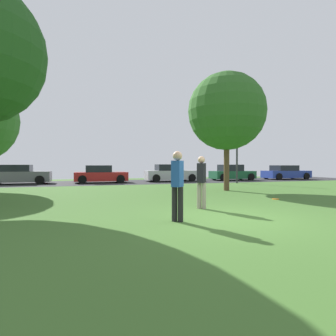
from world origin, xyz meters
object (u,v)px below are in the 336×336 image
Objects in this scene: birch_tree_lone at (227,112)px; frisbee_disc at (275,199)px; parked_car_grey at (18,175)px; person_catcher at (177,182)px; person_thrower at (201,180)px; parked_car_green at (232,173)px; parked_car_blue at (286,173)px; parked_car_silver at (171,173)px; parked_car_red at (100,175)px; street_lamp_post at (237,154)px.

birch_tree_lone is 24.02× the size of frisbee_disc.
parked_car_grey is at bearing 132.59° from frisbee_disc.
person_catcher reaches higher than frisbee_disc.
parked_car_green is (9.47, 14.22, -0.29)m from person_thrower.
parked_car_blue is (23.62, -0.38, -0.03)m from parked_car_grey.
birch_tree_lone is at bearing -121.98° from parked_car_green.
parked_car_grey is 11.81m from parked_car_silver.
person_catcher reaches higher than person_thrower.
person_catcher is at bearing -86.61° from parked_car_red.
street_lamp_post is at bearing -14.19° from parked_car_grey.
person_thrower is at bearing 0.00° from person_catcher.
person_thrower is 17.09m from parked_car_green.
parked_car_green reaches higher than frisbee_disc.
person_thrower is 0.42× the size of parked_car_green.
frisbee_disc is 0.06× the size of parked_car_grey.
parked_car_red is at bearing -178.45° from parked_car_silver.
person_thrower is 14.73m from parked_car_silver.
person_catcher is at bearing -136.75° from parked_car_blue.
birch_tree_lone is 11.16m from parked_car_green.
birch_tree_lone reaches higher than person_thrower.
birch_tree_lone is 11.44m from parked_car_red.
parked_car_green is (5.58, 8.93, -3.70)m from birch_tree_lone.
birch_tree_lone is at bearing -126.38° from street_lamp_post.
parked_car_grey reaches higher than parked_car_blue.
parked_car_silver is (5.91, 0.16, 0.04)m from parked_car_red.
parked_car_grey is 0.98× the size of parked_car_silver.
birch_tree_lone is 14.94m from parked_car_blue.
frisbee_disc is 0.07× the size of parked_car_green.
parked_car_red is 0.90× the size of street_lamp_post.
person_thrower is 0.42× the size of parked_car_red.
parked_car_red is at bearing 125.20° from birch_tree_lone.
street_lamp_post is at bearing -154.55° from parked_car_blue.
parked_car_green is 0.88× the size of parked_car_blue.
parked_car_silver is (11.81, -0.20, 0.01)m from parked_car_grey.
person_catcher reaches higher than parked_car_green.
frisbee_disc is at bearing -20.82° from person_catcher.
frisbee_disc is (0.00, -4.02, -4.34)m from birch_tree_lone.
parked_car_grey is at bearing 165.81° from street_lamp_post.
parked_car_green is at bearing 58.02° from birch_tree_lone.
person_thrower reaches higher than frisbee_disc.
parked_car_blue is 8.65m from street_lamp_post.
frisbee_disc is at bearing -89.94° from birch_tree_lone.
person_catcher is 15.21m from street_lamp_post.
parked_car_grey is at bearing 176.55° from parked_car_red.
street_lamp_post reaches higher than parked_car_blue.
person_thrower is 0.37× the size of parked_car_blue.
person_catcher reaches higher than parked_car_grey.
parked_car_grey is 1.09× the size of parked_car_green.
parked_car_blue is at bearing -6.65° from person_catcher.
street_lamp_post reaches higher than parked_car_grey.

